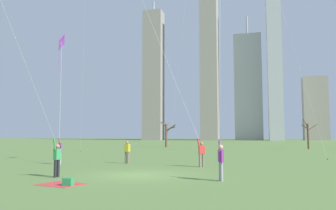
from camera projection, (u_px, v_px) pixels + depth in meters
The scene contains 15 objects.
ground_plane at pixel (139, 175), 17.36m from camera, with size 400.00×400.00×0.00m, color #5B7A3D.
kite_flyer_foreground_left_red at pixel (221, 121), 15.90m from camera, with size 0.63×5.55×15.43m.
kite_flyer_far_back_purple at pixel (61, 117), 25.20m from camera, with size 3.15×5.07×10.96m.
kite_flyer_foreground_right_pink at pixel (182, 105), 21.99m from camera, with size 6.80×2.15×17.39m.
kite_flyer_midfield_right_teal at pixel (28, 83), 13.16m from camera, with size 4.09×16.80×15.92m.
bystander_watching_nearby at pixel (127, 151), 24.60m from camera, with size 0.50×0.27×1.62m.
distant_kite_low_near_trees_green at pixel (185, 4), 46.75m from camera, with size 3.45×2.89×22.77m.
picnic_spot at pixel (65, 183), 13.78m from camera, with size 2.08×1.79×0.31m.
bare_tree_left_of_center at pixel (308, 134), 50.51m from camera, with size 2.23×2.84×4.65m.
bare_tree_rightmost at pixel (167, 133), 58.50m from camera, with size 2.77×2.23×4.46m.
skyline_tall_tower at pixel (210, 63), 146.10m from camera, with size 7.32×9.72×77.07m.
skyline_mid_tower_left at pixel (274, 56), 139.52m from camera, with size 5.67×8.75×69.92m.
skyline_mid_tower_right at pixel (248, 87), 150.60m from camera, with size 11.95×10.19×56.62m.
skyline_squat_block at pixel (153, 75), 153.17m from camera, with size 8.64×6.88×64.29m.
skyline_short_annex at pixel (315, 108), 141.30m from camera, with size 9.74×6.12×26.77m.
Camera 1 is at (5.79, -16.70, 2.04)m, focal length 35.83 mm.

